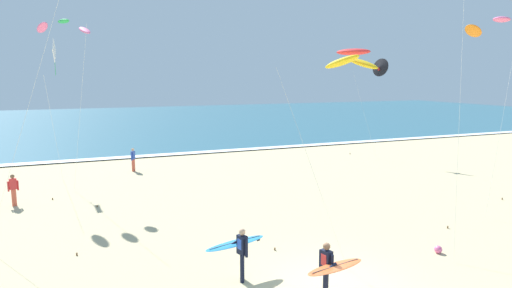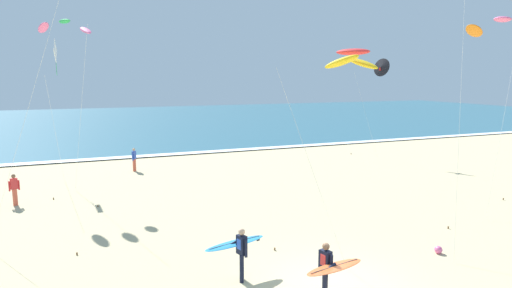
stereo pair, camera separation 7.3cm
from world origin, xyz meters
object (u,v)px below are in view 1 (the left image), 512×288
object	(u,v)px
kite_delta_charcoal_high	(380,68)
bystander_blue_top	(133,159)
surfer_trailing	(330,267)
kite_arc_emerald_near	(64,27)
kite_arc_rose_mid	(501,26)
kite_diamond_ivory_outer	(54,54)
bystander_red_top	(13,190)
beach_ball	(438,249)
kite_arc_scarlet_low	(353,59)
surfer_lead	(239,247)

from	to	relation	value
kite_delta_charcoal_high	bystander_blue_top	world-z (taller)	kite_delta_charcoal_high
surfer_trailing	kite_arc_emerald_near	bearing A→B (deg)	112.93
kite_arc_rose_mid	kite_arc_emerald_near	bearing A→B (deg)	143.96
bystander_blue_top	kite_diamond_ivory_outer	bearing A→B (deg)	-168.74
kite_diamond_ivory_outer	bystander_blue_top	bearing A→B (deg)	11.26
kite_arc_emerald_near	kite_arc_rose_mid	size ratio (longest dim) A/B	1.06
surfer_trailing	bystander_blue_top	bearing A→B (deg)	98.66
kite_diamond_ivory_outer	bystander_red_top	xyz separation A→B (m)	(-2.04, -5.17, -6.87)
kite_arc_rose_mid	bystander_red_top	bearing A→B (deg)	152.22
bystander_blue_top	beach_ball	bearing A→B (deg)	-65.24
kite_delta_charcoal_high	bystander_red_top	size ratio (longest dim) A/B	4.87
kite_arc_rose_mid	kite_arc_scarlet_low	bearing A→B (deg)	-167.70
kite_arc_rose_mid	kite_delta_charcoal_high	size ratio (longest dim) A/B	1.13
bystander_blue_top	beach_ball	xyz separation A→B (m)	(8.53, -18.49, -0.67)
kite_arc_rose_mid	surfer_lead	bearing A→B (deg)	-174.08
bystander_blue_top	beach_ball	size ratio (longest dim) A/B	5.68
kite_arc_rose_mid	bystander_red_top	size ratio (longest dim) A/B	5.52
bystander_red_top	kite_arc_rose_mid	bearing A→B (deg)	-27.78
surfer_lead	kite_arc_scarlet_low	distance (m)	6.83
surfer_lead	surfer_trailing	distance (m)	2.97
beach_ball	kite_arc_rose_mid	bearing A→B (deg)	23.34
kite_arc_rose_mid	kite_diamond_ivory_outer	bearing A→B (deg)	138.66
kite_diamond_ivory_outer	beach_ball	bearing A→B (deg)	-53.76
kite_arc_rose_mid	kite_delta_charcoal_high	xyz separation A→B (m)	(4.88, 14.08, -1.36)
kite_arc_emerald_near	kite_arc_scarlet_low	xyz separation A→B (m)	(8.42, -14.23, -2.11)
kite_arc_emerald_near	surfer_trailing	bearing A→B (deg)	-67.07
surfer_lead	beach_ball	bearing A→B (deg)	-6.21
surfer_trailing	bystander_red_top	size ratio (longest dim) A/B	1.31
surfer_trailing	kite_delta_charcoal_high	size ratio (longest dim) A/B	0.27
bystander_blue_top	beach_ball	world-z (taller)	bystander_blue_top
bystander_red_top	beach_ball	bearing A→B (deg)	-39.78
kite_arc_emerald_near	kite_diamond_ivory_outer	size ratio (longest dim) A/B	1.08
surfer_lead	kite_arc_emerald_near	world-z (taller)	kite_arc_emerald_near
kite_arc_rose_mid	kite_diamond_ivory_outer	size ratio (longest dim) A/B	1.02
surfer_lead	kite_arc_emerald_near	xyz separation A→B (m)	(-4.86, 13.62, 7.90)
beach_ball	kite_arc_scarlet_low	bearing A→B (deg)	177.13
kite_arc_emerald_near	kite_arc_rose_mid	xyz separation A→B (m)	(16.98, -12.36, -0.55)
surfer_trailing	bystander_red_top	world-z (taller)	surfer_trailing
kite_arc_emerald_near	kite_arc_scarlet_low	world-z (taller)	kite_arc_emerald_near
kite_arc_emerald_near	kite_delta_charcoal_high	size ratio (longest dim) A/B	1.20
surfer_lead	kite_arc_rose_mid	distance (m)	14.24
surfer_lead	kite_arc_rose_mid	world-z (taller)	kite_arc_rose_mid
kite_delta_charcoal_high	beach_ball	distance (m)	20.03
kite_arc_emerald_near	bystander_red_top	bearing A→B (deg)	-144.16
kite_arc_scarlet_low	beach_ball	distance (m)	7.70
beach_ball	kite_arc_emerald_near	bearing A→B (deg)	130.27
kite_arc_scarlet_low	kite_delta_charcoal_high	bearing A→B (deg)	49.88
kite_arc_scarlet_low	kite_diamond_ivory_outer	distance (m)	19.68
surfer_lead	kite_delta_charcoal_high	size ratio (longest dim) A/B	0.29
kite_arc_rose_mid	bystander_blue_top	distance (m)	22.45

